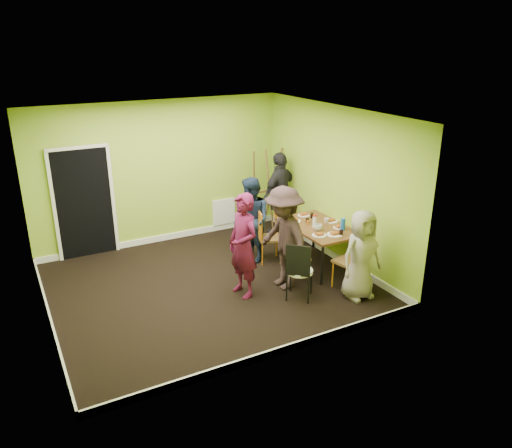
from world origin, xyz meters
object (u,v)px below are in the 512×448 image
Objects in this scene: chair_front_end at (354,257)px; person_left_near at (284,238)px; person_front_end at (361,255)px; chair_bentwood at (299,269)px; dining_table at (318,229)px; orange_bottle at (308,222)px; chair_back_end at (281,203)px; person_standing at (243,246)px; chair_left_near at (293,252)px; blue_bottle at (343,224)px; person_back_end at (280,194)px; chair_left_far at (265,233)px; easel at (265,190)px; thermos at (315,222)px; person_left_far at (251,220)px.

chair_front_end is 0.59× the size of person_left_near.
chair_bentwood is at bearing 155.41° from person_front_end.
dining_table is 1.04× the size of person_front_end.
orange_bottle is 0.06× the size of person_front_end.
chair_back_end is 0.64× the size of person_standing.
chair_front_end is 1.24m from orange_bottle.
person_standing is (-0.68, 0.56, 0.31)m from chair_bentwood.
person_front_end reaches higher than chair_left_near.
blue_bottle is 0.12× the size of person_back_end.
chair_back_end reaches higher than chair_left_far.
orange_bottle is (0.60, 0.47, 0.27)m from chair_left_near.
person_front_end is at bearing -88.99° from orange_bottle.
chair_left_near is at bearing 83.42° from person_standing.
easel reaches higher than thermos.
chair_bentwood is at bearing -134.73° from thermos.
chair_left_far is (-0.76, 0.57, -0.15)m from dining_table.
chair_bentwood is 1.30m from thermos.
blue_bottle is at bearing 43.72° from person_left_far.
person_left_near is 1.24m from person_front_end.
chair_back_end is at bearing 74.29° from chair_front_end.
chair_back_end is at bearing 44.31° from person_back_end.
dining_table is 1.42m from chair_back_end.
chair_bentwood is 0.93m from person_standing.
orange_bottle is at bearing 89.18° from person_front_end.
chair_left_near is 0.92× the size of chair_front_end.
chair_left_near is at bearing -108.62° from easel.
person_standing is (-1.57, -0.34, -0.01)m from thermos.
chair_bentwood is 12.13× the size of orange_bottle.
easel reaches higher than person_front_end.
chair_back_end reaches higher than thermos.
chair_left_near is 0.43m from person_left_near.
blue_bottle is at bearing 67.26° from person_front_end.
person_back_end is (-0.08, 1.98, 0.01)m from blue_bottle.
dining_table is at bearing -92.03° from easel.
chair_bentwood is at bearing -3.63° from person_left_near.
thermos reaches higher than orange_bottle.
person_left_near is (-0.25, -0.11, 0.33)m from chair_left_near.
person_back_end is at bearing 148.92° from person_left_near.
chair_left_near is 1.00m from person_standing.
easel reaches higher than person_back_end.
dining_table is 0.81m from chair_left_near.
person_left_far is at bearing -115.60° from chair_left_far.
person_standing reaches higher than chair_left_far.
thermos is 1.28m from person_front_end.
person_left_far reaches higher than dining_table.
chair_back_end is 0.62× the size of person_back_end.
person_front_end is at bearing 62.33° from chair_back_end.
thermos is 0.96m from person_left_near.
person_left_far reaches higher than blue_bottle.
dining_table is at bearing 63.06° from chair_back_end.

